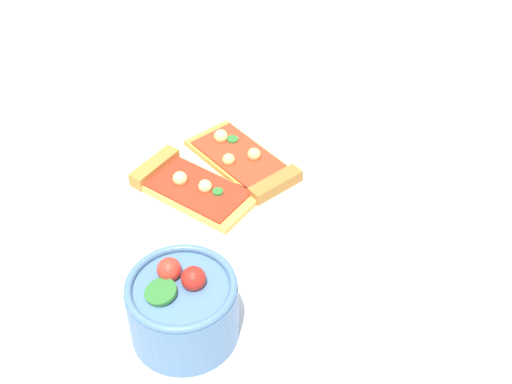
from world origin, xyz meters
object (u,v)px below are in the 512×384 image
object	(u,v)px
pizza_slice_far	(187,185)
salad_bowl	(183,307)
plate	(213,182)
pizza_slice_near	(246,162)
soda_glass	(353,109)

from	to	relation	value
pizza_slice_far	salad_bowl	bearing A→B (deg)	36.05
pizza_slice_far	salad_bowl	world-z (taller)	salad_bowl
plate	pizza_slice_near	bearing A→B (deg)	152.29
salad_bowl	soda_glass	xyz separation A→B (m)	(-0.38, -0.00, 0.01)
plate	soda_glass	world-z (taller)	soda_glass
pizza_slice_near	salad_bowl	size ratio (longest dim) A/B	1.52
pizza_slice_near	plate	bearing A→B (deg)	-27.71
pizza_slice_far	salad_bowl	distance (m)	0.21
soda_glass	plate	bearing A→B (deg)	-29.90
pizza_slice_near	soda_glass	world-z (taller)	soda_glass
salad_bowl	soda_glass	bearing A→B (deg)	-179.32
pizza_slice_far	plate	bearing A→B (deg)	158.05
salad_bowl	plate	bearing A→B (deg)	-151.77
pizza_slice_near	salad_bowl	distance (m)	0.26
pizza_slice_near	pizza_slice_far	size ratio (longest dim) A/B	1.10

